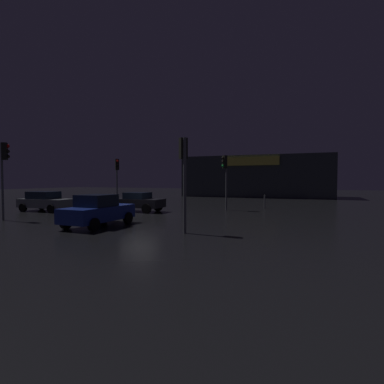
# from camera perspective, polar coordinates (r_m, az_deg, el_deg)

# --- Properties ---
(ground_plane) EXTENTS (120.00, 120.00, 0.00)m
(ground_plane) POSITION_cam_1_polar(r_m,az_deg,el_deg) (20.00, -10.16, -4.39)
(ground_plane) COLOR black
(store_building) EXTENTS (19.90, 7.76, 5.60)m
(store_building) POSITION_cam_1_polar(r_m,az_deg,el_deg) (42.82, 12.35, 2.90)
(store_building) COLOR #33383D
(store_building) RESTS_ON ground
(traffic_signal_main) EXTENTS (0.41, 0.43, 4.21)m
(traffic_signal_main) POSITION_cam_1_polar(r_m,az_deg,el_deg) (22.93, 6.39, 4.21)
(traffic_signal_main) COLOR #595B60
(traffic_signal_main) RESTS_ON ground
(traffic_signal_opposite) EXTENTS (0.42, 0.42, 4.16)m
(traffic_signal_opposite) POSITION_cam_1_polar(r_m,az_deg,el_deg) (12.95, -1.61, 5.21)
(traffic_signal_opposite) COLOR #595B60
(traffic_signal_opposite) RESTS_ON ground
(traffic_signal_cross_left) EXTENTS (0.42, 0.42, 4.24)m
(traffic_signal_cross_left) POSITION_cam_1_polar(r_m,az_deg,el_deg) (27.77, -14.22, 3.88)
(traffic_signal_cross_left) COLOR #595B60
(traffic_signal_cross_left) RESTS_ON ground
(traffic_signal_cross_right) EXTENTS (0.43, 0.41, 4.47)m
(traffic_signal_cross_right) POSITION_cam_1_polar(r_m,az_deg,el_deg) (20.22, -32.42, 4.72)
(traffic_signal_cross_right) COLOR #595B60
(traffic_signal_cross_right) RESTS_ON ground
(car_near) EXTENTS (4.00, 1.93, 1.42)m
(car_near) POSITION_cam_1_polar(r_m,az_deg,el_deg) (22.15, -10.56, -1.84)
(car_near) COLOR black
(car_near) RESTS_ON ground
(car_far) EXTENTS (4.04, 1.99, 1.48)m
(car_far) POSITION_cam_1_polar(r_m,az_deg,el_deg) (24.53, -26.37, -1.59)
(car_far) COLOR slate
(car_far) RESTS_ON ground
(car_crossing) EXTENTS (2.01, 4.00, 1.60)m
(car_crossing) POSITION_cam_1_polar(r_m,az_deg,el_deg) (15.61, -17.61, -3.46)
(car_crossing) COLOR navy
(car_crossing) RESTS_ON ground
(bollard_kerb_a) EXTENTS (0.11, 0.11, 1.11)m
(bollard_kerb_a) POSITION_cam_1_polar(r_m,az_deg,el_deg) (24.96, 13.80, -1.82)
(bollard_kerb_a) COLOR #595B60
(bollard_kerb_a) RESTS_ON ground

